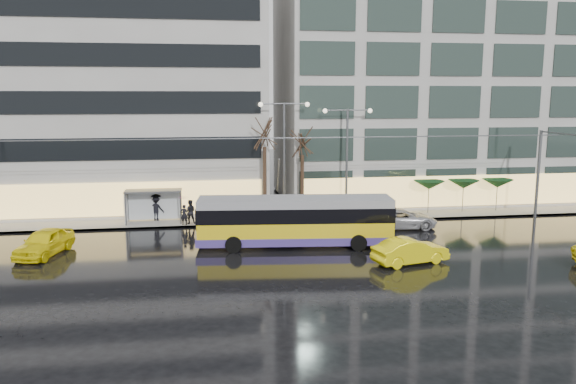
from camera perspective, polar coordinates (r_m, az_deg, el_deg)
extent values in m
plane|color=black|center=(33.80, -1.20, -6.85)|extent=(140.00, 140.00, 0.00)
cube|color=gray|center=(47.51, -0.92, -1.88)|extent=(80.00, 10.00, 0.15)
cube|color=slate|center=(42.72, -0.06, -3.21)|extent=(80.00, 0.10, 0.15)
cube|color=#9E9C97|center=(52.55, -21.95, 10.69)|extent=(34.00, 14.00, 22.00)
cube|color=#9E9C97|center=(56.16, 16.23, 12.43)|extent=(32.00, 14.00, 25.00)
cube|color=gold|center=(36.36, 0.72, -3.88)|extent=(12.60, 3.74, 1.55)
cube|color=#453483|center=(36.49, 0.72, -4.67)|extent=(12.64, 3.78, 0.52)
cube|color=black|center=(36.11, 0.73, -2.13)|extent=(12.62, 3.76, 0.93)
cube|color=gray|center=(35.97, 0.73, -1.00)|extent=(12.60, 3.74, 0.52)
cube|color=black|center=(37.06, 10.40, -2.22)|extent=(0.28, 2.37, 1.34)
cube|color=black|center=(36.28, -9.16, -2.44)|extent=(0.28, 2.37, 1.34)
cylinder|color=black|center=(38.19, 6.50, -4.16)|extent=(1.06, 0.46, 1.03)
cylinder|color=black|center=(35.72, 7.18, -5.15)|extent=(1.06, 0.46, 1.03)
cylinder|color=black|center=(37.71, -5.39, -4.31)|extent=(1.06, 0.46, 1.03)
cylinder|color=black|center=(35.21, -5.56, -5.34)|extent=(1.06, 0.46, 1.03)
cylinder|color=#595B60|center=(36.64, -0.98, 1.58)|extent=(0.42, 3.84, 2.72)
cylinder|color=#595B60|center=(37.15, -1.01, 1.69)|extent=(0.42, 3.84, 2.72)
cylinder|color=#595B60|center=(48.65, 24.06, 1.63)|extent=(0.24, 0.24, 7.00)
cube|color=#595B60|center=(46.25, 26.00, 5.36)|extent=(0.10, 5.00, 0.10)
cylinder|color=#595B60|center=(38.33, -0.83, 5.48)|extent=(42.00, 0.04, 0.04)
cylinder|color=#595B60|center=(38.82, -0.93, 5.53)|extent=(42.00, 0.04, 0.04)
cube|color=#595B60|center=(43.40, -13.52, 0.13)|extent=(4.20, 1.60, 0.12)
cube|color=silver|center=(44.31, -13.38, -1.32)|extent=(4.00, 0.05, 2.20)
cube|color=white|center=(43.86, -16.12, -1.55)|extent=(0.10, 1.40, 2.20)
cylinder|color=#595B60|center=(43.17, -16.18, -1.73)|extent=(0.10, 0.10, 2.40)
cylinder|color=#595B60|center=(44.53, -15.94, -1.37)|extent=(0.10, 0.10, 2.40)
cylinder|color=#595B60|center=(42.80, -10.87, -1.61)|extent=(0.10, 0.10, 2.40)
cylinder|color=#595B60|center=(44.17, -10.80, -1.26)|extent=(0.10, 0.10, 2.40)
cylinder|color=#595B60|center=(43.65, -0.39, 3.17)|extent=(0.18, 0.18, 9.00)
cylinder|color=#595B60|center=(43.25, -1.60, 8.95)|extent=(1.80, 0.10, 0.10)
cylinder|color=#595B60|center=(43.50, 0.79, 8.96)|extent=(1.80, 0.10, 0.10)
sphere|color=#FFF2CC|center=(43.15, -2.80, 8.87)|extent=(0.36, 0.36, 0.36)
sphere|color=#FFF2CC|center=(43.65, 1.97, 8.89)|extent=(0.36, 0.36, 0.36)
cylinder|color=#595B60|center=(44.64, 5.98, 2.94)|extent=(0.18, 0.18, 8.50)
cylinder|color=#595B60|center=(44.13, 4.94, 8.28)|extent=(1.80, 0.10, 0.10)
cylinder|color=#595B60|center=(44.58, 7.21, 8.26)|extent=(1.80, 0.10, 0.10)
sphere|color=#FFF2CC|center=(43.93, 3.78, 8.23)|extent=(0.36, 0.36, 0.36)
sphere|color=#FFF2CC|center=(44.83, 8.33, 8.18)|extent=(0.36, 0.36, 0.36)
cylinder|color=black|center=(43.89, -2.37, 0.96)|extent=(0.28, 0.28, 5.60)
cylinder|color=black|center=(44.55, 1.45, 0.64)|extent=(0.28, 0.28, 4.90)
cylinder|color=#595B60|center=(47.50, 14.07, -0.73)|extent=(0.06, 0.06, 2.20)
cone|color=#103B17|center=(47.30, 14.13, 0.70)|extent=(2.50, 2.50, 0.70)
cylinder|color=#595B60|center=(48.72, 17.33, -0.63)|extent=(0.06, 0.06, 2.20)
cone|color=#103B17|center=(48.53, 17.40, 0.77)|extent=(2.50, 2.50, 0.70)
cylinder|color=#595B60|center=(50.09, 20.43, -0.53)|extent=(0.06, 0.06, 2.20)
cone|color=#103B17|center=(49.90, 20.51, 0.83)|extent=(2.50, 2.50, 0.70)
imported|color=#FFEB0D|center=(37.49, -23.52, -4.71)|extent=(3.09, 5.12, 1.63)
imported|color=#FFEA0D|center=(33.55, 12.33, -5.88)|extent=(4.78, 2.66, 1.49)
imported|color=#ADACB1|center=(42.18, 11.45, -2.67)|extent=(5.33, 2.70, 1.45)
imported|color=black|center=(42.48, -10.49, -2.28)|extent=(0.63, 0.49, 1.53)
imported|color=#EE4FBC|center=(42.29, -10.53, -0.98)|extent=(1.16, 1.18, 0.88)
imported|color=black|center=(42.83, -9.93, -1.98)|extent=(0.89, 0.69, 1.80)
imported|color=black|center=(44.38, -13.23, -1.63)|extent=(1.40, 1.12, 1.90)
imported|color=black|center=(44.23, -13.27, -0.61)|extent=(1.07, 1.07, 0.72)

